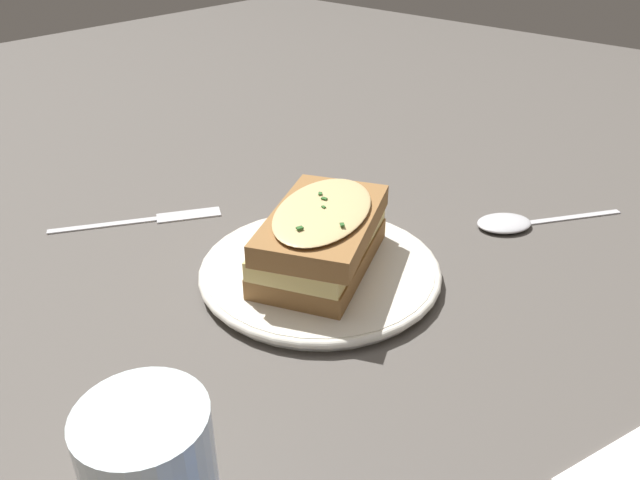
# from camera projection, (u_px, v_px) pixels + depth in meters

# --- Properties ---
(ground_plane) EXTENTS (2.40, 2.40, 0.00)m
(ground_plane) POSITION_uv_depth(u_px,v_px,m) (287.00, 275.00, 0.62)
(ground_plane) COLOR #514C47
(dinner_plate) EXTENTS (0.24, 0.24, 0.01)m
(dinner_plate) POSITION_uv_depth(u_px,v_px,m) (320.00, 271.00, 0.61)
(dinner_plate) COLOR silver
(dinner_plate) RESTS_ON ground_plane
(sandwich) EXTENTS (0.18, 0.15, 0.07)m
(sandwich) POSITION_uv_depth(u_px,v_px,m) (321.00, 237.00, 0.59)
(sandwich) COLOR olive
(sandwich) RESTS_ON dinner_plate
(fork) EXTENTS (0.17, 0.12, 0.00)m
(fork) POSITION_uv_depth(u_px,v_px,m) (157.00, 218.00, 0.72)
(fork) COLOR silver
(fork) RESTS_ON ground_plane
(spoon) EXTENTS (0.16, 0.12, 0.01)m
(spoon) POSITION_uv_depth(u_px,v_px,m) (512.00, 222.00, 0.70)
(spoon) COLOR silver
(spoon) RESTS_ON ground_plane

